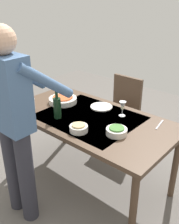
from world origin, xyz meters
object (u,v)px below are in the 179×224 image
Objects in this scene: person_server at (14,119)px; serving_bowl_pasta at (63,100)px; water_cup_near_left at (32,104)px; dinner_plate_near at (101,107)px; wine_glass_left at (123,106)px; side_bowl_salad at (117,131)px; water_cup_near_right at (24,98)px; dining_table at (89,124)px; side_bowl_bread at (79,128)px; chair_near at (122,108)px; wine_bottle at (57,107)px.

person_server is 0.83m from serving_bowl_pasta.
water_cup_near_left is 0.72m from dinner_plate_near.
serving_bowl_pasta is at bearing -71.41° from person_server.
wine_glass_left is 0.84× the size of side_bowl_salad.
wine_glass_left is 1.07m from water_cup_near_right.
water_cup_near_left reaches higher than dining_table.
water_cup_near_right is at bearing -4.67° from side_bowl_bread.
side_bowl_salad is at bearing 121.40° from chair_near.
side_bowl_bread is (-0.29, 1.10, 0.28)m from chair_near.
wine_glass_left is at bearing -62.76° from side_bowl_salad.
side_bowl_bread is (-0.12, 0.28, 0.11)m from dining_table.
dinner_plate_near is at bearing -78.28° from dining_table.
chair_near is 0.80m from wine_glass_left.
water_cup_near_right is (0.54, -0.01, -0.06)m from wine_bottle.
dinner_plate_near is at bearing -5.77° from wine_glass_left.
side_bowl_salad is at bearing -133.94° from person_server.
water_cup_near_left and water_cup_near_right have the same top height.
wine_bottle is at bearing 10.43° from side_bowl_salad.
water_cup_near_right is 0.47× the size of dinner_plate_near.
chair_near is at bearing -110.45° from water_cup_near_left.
dinner_plate_near is at bearing -72.23° from side_bowl_bread.
side_bowl_bread is at bearing 177.46° from water_cup_near_left.
water_cup_near_left reaches higher than dinner_plate_near.
chair_near is 3.96× the size of dinner_plate_near.
dining_table is 0.77m from person_server.
serving_bowl_pasta reaches higher than dining_table.
wine_glass_left is at bearing -114.03° from person_server.
water_cup_near_left is at bearing 68.23° from serving_bowl_pasta.
water_cup_near_left is 0.47× the size of dinner_plate_near.
water_cup_near_left is (0.57, 0.25, 0.13)m from dining_table.
side_bowl_salad is 1.12× the size of side_bowl_bread.
water_cup_near_left is 0.68× the size of side_bowl_bread.
water_cup_near_right reaches higher than dinner_plate_near.
wine_bottle is (0.03, -0.49, -0.08)m from person_server.
side_bowl_salad is (-0.61, -0.11, -0.08)m from wine_bottle.
side_bowl_salad is (-0.96, -0.14, -0.02)m from water_cup_near_left.
wine_bottle reaches higher than water_cup_near_right.
water_cup_near_right reaches higher than side_bowl_salad.
side_bowl_salad is at bearing -171.58° from water_cup_near_left.
chair_near is 5.69× the size of side_bowl_bread.
person_server is 15.61× the size of water_cup_near_left.
wine_glass_left is at bearing 174.23° from dinner_plate_near.
water_cup_near_left reaches higher than side_bowl_salad.
chair_near reaches higher than dinner_plate_near.
side_bowl_bread is (0.11, 0.50, -0.07)m from wine_glass_left.
serving_bowl_pasta is at bearing 24.31° from dinner_plate_near.
dinner_plate_near is (0.28, -0.03, -0.10)m from wine_glass_left.
dinner_plate_near is (-0.16, -0.46, -0.10)m from wine_bottle.
person_server reaches higher than dinner_plate_near.
person_server is 5.71× the size of wine_bottle.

